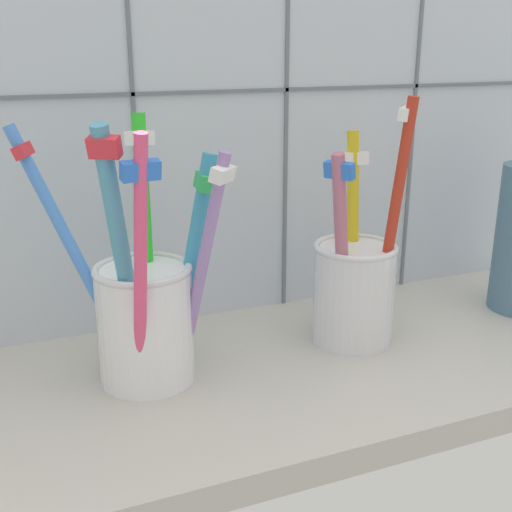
% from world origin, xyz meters
% --- Properties ---
extents(counter_slab, '(0.64, 0.22, 0.02)m').
position_xyz_m(counter_slab, '(0.00, 0.00, 0.01)').
color(counter_slab, '#BCB7AD').
rests_on(counter_slab, ground).
extents(tile_wall_back, '(0.64, 0.02, 0.45)m').
position_xyz_m(tile_wall_back, '(0.00, 0.12, 0.22)').
color(tile_wall_back, silver).
rests_on(tile_wall_back, ground).
extents(toothbrush_cup_left, '(0.13, 0.10, 0.19)m').
position_xyz_m(toothbrush_cup_left, '(-0.08, 0.02, 0.07)').
color(toothbrush_cup_left, white).
rests_on(toothbrush_cup_left, counter_slab).
extents(toothbrush_cup_right, '(0.07, 0.07, 0.19)m').
position_xyz_m(toothbrush_cup_right, '(0.08, 0.02, 0.07)').
color(toothbrush_cup_right, silver).
rests_on(toothbrush_cup_right, counter_slab).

